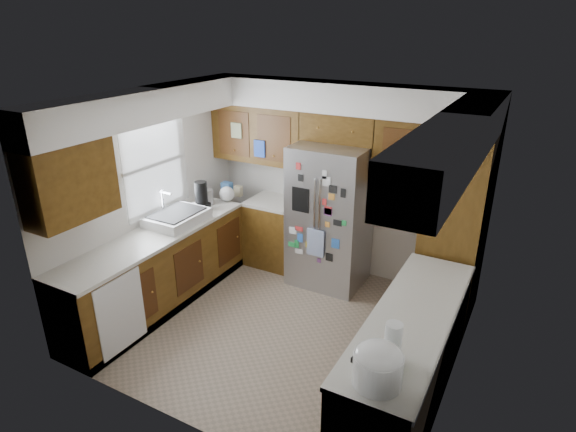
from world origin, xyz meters
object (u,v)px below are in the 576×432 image
object	(u,v)px
fridge	(330,216)
paper_towel	(393,341)
pantry	(455,228)
rice_cooker	(378,364)

from	to	relation	value
fridge	paper_towel	xyz separation A→B (m)	(1.51, -2.27, 0.16)
pantry	paper_towel	xyz separation A→B (m)	(0.00, -2.22, -0.02)
rice_cooker	paper_towel	world-z (taller)	rice_cooker
fridge	rice_cooker	size ratio (longest dim) A/B	5.25
pantry	rice_cooker	world-z (taller)	pantry
fridge	rice_cooker	xyz separation A→B (m)	(1.50, -2.58, 0.17)
fridge	rice_cooker	distance (m)	2.99
fridge	paper_towel	distance (m)	2.73
fridge	rice_cooker	bearing A→B (deg)	-59.87
pantry	fridge	xyz separation A→B (m)	(-1.50, 0.05, -0.17)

